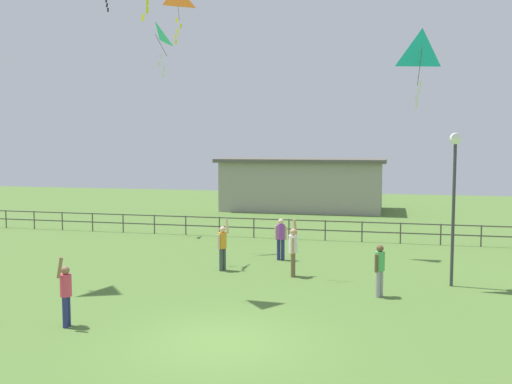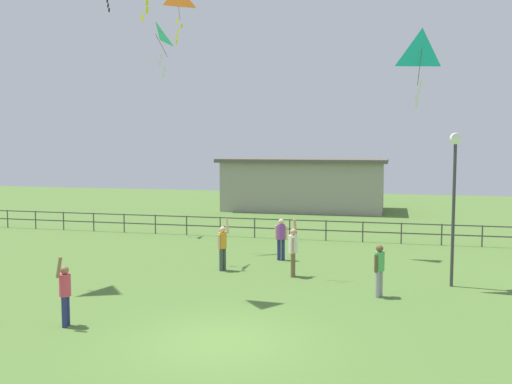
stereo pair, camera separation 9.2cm
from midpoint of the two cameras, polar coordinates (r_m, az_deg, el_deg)
name	(u,v)px [view 1 (the left image)]	position (r m, az deg, el deg)	size (l,w,h in m)	color
ground_plane	(220,342)	(13.12, -3.86, -14.95)	(80.00, 80.00, 0.00)	#517533
lamppost	(454,176)	(18.40, 19.37, 1.50)	(0.36, 0.36, 4.80)	#38383D
person_0	(66,291)	(14.61, -18.92, -9.50)	(0.28, 0.47, 1.77)	navy
person_1	(223,245)	(19.87, -3.55, -5.35)	(0.36, 0.45, 1.85)	#3F4C47
person_2	(293,248)	(18.98, 3.66, -5.73)	(0.30, 0.50, 1.92)	brown
person_3	(281,236)	(21.62, 2.41, -4.52)	(0.48, 0.30, 1.61)	navy
person_4	(380,267)	(16.85, 12.30, -7.45)	(0.29, 0.41, 1.54)	#99999E
kite_1	(422,49)	(18.09, 16.36, 13.72)	(1.08, 0.66, 2.38)	#19B2B2
kite_6	(156,36)	(21.86, -10.29, 15.34)	(0.71, 1.00, 2.03)	#1EB759
waterfront_railing	(303,226)	(26.36, 4.69, -3.49)	(36.05, 0.06, 0.95)	#4C4742
pavilion_building	(303,184)	(38.32, 4.70, 0.83)	(11.09, 5.54, 3.49)	gray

